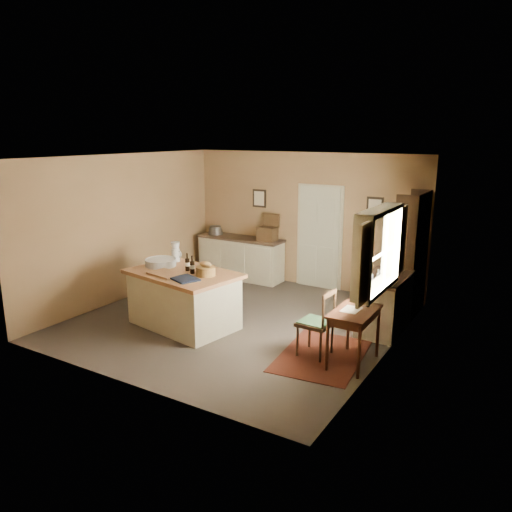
{
  "coord_description": "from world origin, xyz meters",
  "views": [
    {
      "loc": [
        4.31,
        -6.55,
        3.06
      ],
      "look_at": [
        0.32,
        0.07,
        1.15
      ],
      "focal_mm": 35.0,
      "sensor_mm": 36.0,
      "label": 1
    }
  ],
  "objects": [
    {
      "name": "rug",
      "position": [
        1.75,
        -0.5,
        0.0
      ],
      "size": [
        1.27,
        1.71,
        0.01
      ],
      "primitive_type": "cube",
      "rotation": [
        0.0,
        0.0,
        0.11
      ],
      "color": "#481F0E",
      "rests_on": "ground"
    },
    {
      "name": "shelving_unit",
      "position": [
        2.35,
        1.88,
        1.05
      ],
      "size": [
        0.36,
        0.95,
        2.11
      ],
      "color": "black",
      "rests_on": "ground"
    },
    {
      "name": "desk_chair",
      "position": [
        1.65,
        -0.52,
        0.48
      ],
      "size": [
        0.47,
        0.47,
        0.95
      ],
      "primitive_type": null,
      "rotation": [
        0.0,
        0.0,
        -0.05
      ],
      "color": "black",
      "rests_on": "ground"
    },
    {
      "name": "window",
      "position": [
        2.42,
        -0.2,
        1.55
      ],
      "size": [
        0.25,
        1.99,
        1.12
      ],
      "color": "beige",
      "rests_on": "ground"
    },
    {
      "name": "door",
      "position": [
        0.35,
        2.47,
        1.05
      ],
      "size": [
        0.97,
        0.06,
        2.11
      ],
      "primitive_type": "cube",
      "color": "beige",
      "rests_on": "ground"
    },
    {
      "name": "wall_back",
      "position": [
        0.0,
        2.5,
        1.35
      ],
      "size": [
        5.0,
        0.1,
        2.7
      ],
      "primitive_type": "cube",
      "color": "#95714C",
      "rests_on": "ground"
    },
    {
      "name": "ceiling",
      "position": [
        0.0,
        0.0,
        2.7
      ],
      "size": [
        5.0,
        5.0,
        0.0
      ],
      "primitive_type": "plane",
      "color": "silver",
      "rests_on": "wall_back"
    },
    {
      "name": "work_island",
      "position": [
        -0.65,
        -0.6,
        0.48
      ],
      "size": [
        1.92,
        1.42,
        1.2
      ],
      "rotation": [
        0.0,
        0.0,
        -0.17
      ],
      "color": "beige",
      "rests_on": "ground"
    },
    {
      "name": "framed_prints",
      "position": [
        0.2,
        2.48,
        1.72
      ],
      "size": [
        2.82,
        0.02,
        0.38
      ],
      "color": "black",
      "rests_on": "ground"
    },
    {
      "name": "ground",
      "position": [
        0.0,
        0.0,
        0.0
      ],
      "size": [
        5.0,
        5.0,
        0.0
      ],
      "primitive_type": "plane",
      "color": "#53483F",
      "rests_on": "ground"
    },
    {
      "name": "wall_left",
      "position": [
        -2.5,
        0.0,
        1.35
      ],
      "size": [
        0.1,
        5.0,
        2.7
      ],
      "primitive_type": "cube",
      "color": "#95714C",
      "rests_on": "ground"
    },
    {
      "name": "writing_desk",
      "position": [
        2.2,
        -0.5,
        0.66
      ],
      "size": [
        0.51,
        0.84,
        0.82
      ],
      "color": "#3B1D11",
      "rests_on": "ground"
    },
    {
      "name": "wall_right",
      "position": [
        2.5,
        0.0,
        1.35
      ],
      "size": [
        0.1,
        5.0,
        2.7
      ],
      "primitive_type": "cube",
      "color": "#95714C",
      "rests_on": "ground"
    },
    {
      "name": "right_cabinet",
      "position": [
        2.2,
        0.87,
        0.46
      ],
      "size": [
        0.63,
        1.13,
        0.99
      ],
      "color": "beige",
      "rests_on": "ground"
    },
    {
      "name": "sideboard",
      "position": [
        -1.34,
        2.2,
        0.48
      ],
      "size": [
        1.91,
        0.54,
        1.18
      ],
      "color": "beige",
      "rests_on": "ground"
    },
    {
      "name": "wall_front",
      "position": [
        0.0,
        -2.5,
        1.35
      ],
      "size": [
        5.0,
        0.1,
        2.7
      ],
      "primitive_type": "cube",
      "color": "#95714C",
      "rests_on": "ground"
    }
  ]
}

